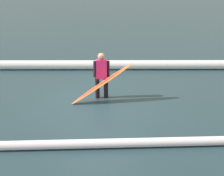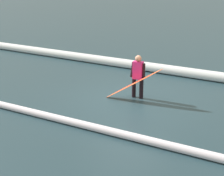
{
  "view_description": "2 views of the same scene",
  "coord_description": "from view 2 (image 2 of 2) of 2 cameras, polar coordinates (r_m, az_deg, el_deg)",
  "views": [
    {
      "loc": [
        -0.29,
        7.96,
        3.37
      ],
      "look_at": [
        -0.48,
        1.11,
        0.85
      ],
      "focal_mm": 43.07,
      "sensor_mm": 36.0,
      "label": 1
    },
    {
      "loc": [
        -4.75,
        9.47,
        3.9
      ],
      "look_at": [
        -0.61,
        2.24,
        1.14
      ],
      "focal_mm": 52.45,
      "sensor_mm": 36.0,
      "label": 2
    }
  ],
  "objects": [
    {
      "name": "ground_plane",
      "position": [
        11.29,
        2.98,
        -1.93
      ],
      "size": [
        187.25,
        187.25,
        0.0
      ],
      "primitive_type": "plane",
      "color": "#223A44"
    },
    {
      "name": "surfer",
      "position": [
        11.2,
        4.54,
        2.37
      ],
      "size": [
        0.52,
        0.23,
        1.5
      ],
      "rotation": [
        0.0,
        0.0,
        0.03
      ],
      "color": "black",
      "rests_on": "ground_plane"
    },
    {
      "name": "surfboard",
      "position": [
        10.96,
        3.79,
        0.78
      ],
      "size": [
        1.99,
        0.65,
        1.24
      ],
      "color": "#E55926",
      "rests_on": "ground_plane"
    },
    {
      "name": "wave_crest_foreground",
      "position": [
        15.69,
        -0.38,
        4.68
      ],
      "size": [
        25.11,
        1.0,
        0.41
      ],
      "primitive_type": "cylinder",
      "rotation": [
        0.0,
        1.57,
        -0.02
      ],
      "color": "white",
      "rests_on": "ground_plane"
    },
    {
      "name": "wave_crest_midground",
      "position": [
        9.7,
        -10.3,
        -5.03
      ],
      "size": [
        24.0,
        0.56,
        0.21
      ],
      "primitive_type": "cylinder",
      "rotation": [
        0.0,
        1.57,
        0.01
      ],
      "color": "white",
      "rests_on": "ground_plane"
    }
  ]
}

